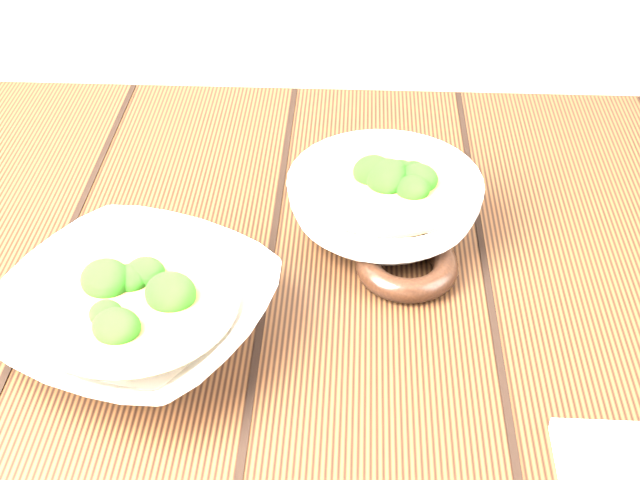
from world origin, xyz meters
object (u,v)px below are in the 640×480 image
(soup_bowl_front, at_px, (135,313))
(soup_bowl_back, at_px, (384,203))
(trivet, at_px, (407,265))
(table, at_px, (289,400))

(soup_bowl_front, distance_m, soup_bowl_back, 0.26)
(soup_bowl_back, relative_size, trivet, 2.15)
(soup_bowl_back, bearing_deg, trivet, -72.78)
(soup_bowl_front, xyz_separation_m, trivet, (0.23, 0.09, -0.02))
(soup_bowl_front, relative_size, trivet, 3.05)
(soup_bowl_front, relative_size, soup_bowl_back, 1.41)
(soup_bowl_front, distance_m, trivet, 0.25)
(table, distance_m, soup_bowl_front, 0.20)
(soup_bowl_front, bearing_deg, soup_bowl_back, 37.98)
(trivet, bearing_deg, soup_bowl_front, -157.83)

